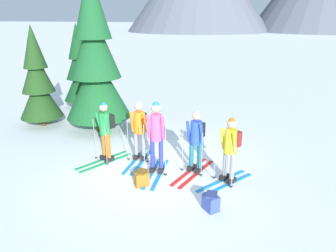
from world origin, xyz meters
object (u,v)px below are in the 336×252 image
Objects in this scene: skier_in_pink at (156,133)px; backpack_on_snow_beside at (141,178)px; pine_tree_near at (80,70)px; skier_in_orange at (139,128)px; pine_tree_mid at (95,61)px; backpack_on_snow_front at (211,202)px; skier_in_green at (105,129)px; pine_tree_far at (38,82)px; skier_in_yellow at (230,147)px; skier_in_blue at (196,138)px.

skier_in_pink reaches higher than backpack_on_snow_beside.
skier_in_orange is at bearing -42.77° from pine_tree_near.
pine_tree_near is 8.90× the size of backpack_on_snow_beside.
backpack_on_snow_front is at bearing -37.85° from pine_tree_mid.
backpack_on_snow_front is at bearing -37.06° from skier_in_pink.
skier_in_green is 0.47× the size of pine_tree_far.
skier_in_orange is (0.83, 0.36, -0.00)m from skier_in_green.
pine_tree_mid is (-2.95, 2.33, 1.32)m from skier_in_pink.
skier_in_green is 5.82m from pine_tree_near.
pine_tree_far is at bearing 163.50° from skier_in_yellow.
skier_in_green is at bearing -176.95° from skier_in_blue.
pine_tree_far is at bearing 150.42° from backpack_on_snow_beside.
pine_tree_near reaches higher than skier_in_orange.
backpack_on_snow_beside is at bearing -47.17° from pine_tree_near.
skier_in_orange is 1.64m from skier_in_blue.
skier_in_orange is 3.02m from backpack_on_snow_front.
skier_in_pink is 7.00m from pine_tree_near.
skier_in_pink is (1.53, -0.21, 0.13)m from skier_in_green.
pine_tree_far is (-6.97, 2.07, 0.72)m from skier_in_yellow.
pine_tree_near is 3.33m from pine_tree_mid.
skier_in_blue is 1.85m from backpack_on_snow_front.
skier_in_pink is at bearing -22.33° from pine_tree_far.
backpack_on_snow_front is at bearing -98.16° from skier_in_yellow.
pine_tree_mid reaches higher than skier_in_blue.
skier_in_yellow is 5.47m from pine_tree_mid.
skier_in_yellow is 7.31m from pine_tree_far.
pine_tree_mid reaches higher than skier_in_yellow.
skier_in_blue is 0.50× the size of pine_tree_far.
backpack_on_snow_beside is at bearing -47.31° from pine_tree_mid.
skier_in_green is 0.91m from skier_in_orange.
pine_tree_far is at bearing 152.23° from skier_in_green.
skier_in_green reaches higher than skier_in_yellow.
pine_tree_mid reaches higher than backpack_on_snow_front.
pine_tree_near is at bearing 146.32° from skier_in_yellow.
skier_in_blue is 6.39m from pine_tree_far.
skier_in_pink is 2.21m from backpack_on_snow_front.
backpack_on_snow_beside is (-1.73, 0.47, 0.00)m from backpack_on_snow_front.
skier_in_blue is 0.50× the size of pine_tree_near.
skier_in_green is at bearing 146.04° from backpack_on_snow_beside.
skier_in_blue is at bearing 20.14° from skier_in_pink.
backpack_on_snow_front is (6.79, -3.35, -1.43)m from pine_tree_far.
backpack_on_snow_front is at bearing -65.95° from skier_in_blue.
skier_in_yellow reaches higher than backpack_on_snow_front.
backpack_on_snow_beside is (-1.91, -0.81, -0.72)m from skier_in_yellow.
backpack_on_snow_front is at bearing -15.27° from backpack_on_snow_beside.
skier_in_pink is 5.62m from pine_tree_far.
skier_in_blue is 0.34× the size of pine_tree_mid.
pine_tree_near is 8.94× the size of backpack_on_snow_front.
pine_tree_far is (-0.01, -2.57, -0.00)m from pine_tree_near.
pine_tree_far reaches higher than backpack_on_snow_front.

